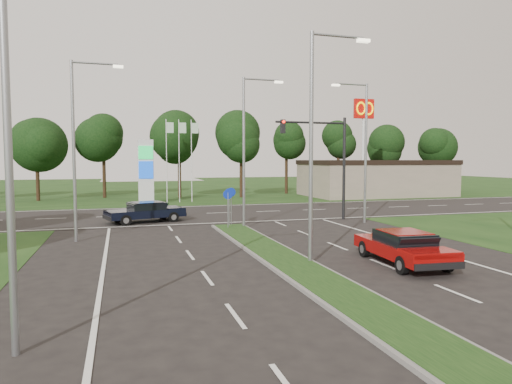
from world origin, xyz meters
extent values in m
plane|color=black|center=(0.00, 0.00, 0.00)|extent=(160.00, 160.00, 0.00)
cube|color=black|center=(0.00, 55.00, 0.00)|extent=(160.00, 50.00, 0.02)
cube|color=black|center=(0.00, 24.00, 0.00)|extent=(160.00, 12.00, 0.02)
cube|color=slate|center=(0.00, 4.00, 0.06)|extent=(2.00, 26.00, 0.12)
cube|color=gray|center=(22.00, 36.00, 2.00)|extent=(16.00, 9.00, 4.00)
cylinder|color=gray|center=(0.80, 6.00, 4.50)|extent=(0.16, 0.16, 9.00)
cylinder|color=gray|center=(1.90, 6.00, 8.90)|extent=(2.20, 0.10, 0.10)
cube|color=#FFF2CC|center=(3.00, 6.00, 8.80)|extent=(0.50, 0.22, 0.12)
cylinder|color=gray|center=(0.80, 16.00, 4.50)|extent=(0.16, 0.16, 9.00)
cylinder|color=gray|center=(1.90, 16.00, 8.90)|extent=(2.20, 0.10, 0.10)
cube|color=#FFF2CC|center=(3.00, 16.00, 8.80)|extent=(0.50, 0.22, 0.12)
cylinder|color=gray|center=(-8.50, 0.00, 4.50)|extent=(0.16, 0.16, 9.00)
cylinder|color=gray|center=(-8.50, 14.00, 4.50)|extent=(0.16, 0.16, 9.00)
cylinder|color=gray|center=(-7.40, 14.00, 8.90)|extent=(2.20, 0.10, 0.10)
cube|color=#FFF2CC|center=(-6.30, 14.00, 8.80)|extent=(0.50, 0.22, 0.12)
cylinder|color=gray|center=(9.00, 16.00, 4.50)|extent=(0.16, 0.16, 9.00)
cylinder|color=gray|center=(7.90, 16.00, 8.90)|extent=(2.20, 0.10, 0.10)
cube|color=#FFF2CC|center=(6.80, 16.00, 8.80)|extent=(0.50, 0.22, 0.12)
cylinder|color=black|center=(8.50, 18.00, 3.50)|extent=(0.20, 0.20, 7.00)
cylinder|color=black|center=(6.00, 18.00, 6.60)|extent=(5.00, 0.14, 0.14)
cube|color=black|center=(4.00, 18.00, 6.30)|extent=(0.28, 0.28, 0.90)
sphere|color=#FF190C|center=(4.00, 17.82, 6.60)|extent=(0.20, 0.20, 0.20)
cylinder|color=gray|center=(-0.30, 15.50, 1.10)|extent=(0.06, 0.06, 2.20)
cylinder|color=#0C26A5|center=(-0.30, 15.50, 2.10)|extent=(0.56, 0.04, 0.56)
cylinder|color=gray|center=(0.00, 16.50, 1.10)|extent=(0.06, 0.06, 2.20)
cylinder|color=#0C26A5|center=(0.00, 16.50, 2.10)|extent=(0.56, 0.04, 0.56)
cylinder|color=gray|center=(0.30, 17.20, 1.10)|extent=(0.06, 0.06, 2.20)
cylinder|color=#0C26A5|center=(0.30, 17.20, 2.10)|extent=(0.56, 0.04, 0.56)
cube|color=silver|center=(-4.00, 33.00, 3.00)|extent=(1.40, 0.30, 6.00)
cube|color=#0CA53F|center=(-4.00, 32.82, 4.80)|extent=(1.30, 0.08, 1.20)
cube|color=#0C3FBF|center=(-4.00, 32.82, 3.20)|extent=(1.30, 0.08, 1.60)
cylinder|color=silver|center=(-2.00, 34.00, 4.00)|extent=(0.08, 0.08, 8.00)
cube|color=#B2D8B2|center=(-1.65, 34.00, 7.20)|extent=(0.70, 0.02, 1.00)
cylinder|color=silver|center=(-0.80, 34.00, 4.00)|extent=(0.08, 0.08, 8.00)
cube|color=#B2D8B2|center=(-0.45, 34.00, 7.20)|extent=(0.70, 0.02, 1.00)
cylinder|color=silver|center=(0.40, 34.00, 4.00)|extent=(0.08, 0.08, 8.00)
cube|color=#B2D8B2|center=(0.75, 34.00, 7.20)|extent=(0.70, 0.02, 1.00)
cylinder|color=silver|center=(18.00, 32.00, 5.00)|extent=(0.30, 0.30, 10.00)
cube|color=#BF0C07|center=(18.00, 32.00, 9.40)|extent=(2.20, 0.35, 2.00)
torus|color=#FFC600|center=(17.55, 31.78, 9.40)|extent=(1.06, 0.16, 1.06)
torus|color=#FFC600|center=(18.45, 31.78, 9.40)|extent=(1.06, 0.16, 1.06)
cylinder|color=black|center=(0.00, 40.00, 2.20)|extent=(0.36, 0.36, 4.40)
sphere|color=black|center=(0.00, 40.00, 6.50)|extent=(6.00, 6.00, 6.00)
sphere|color=black|center=(0.30, 39.80, 7.50)|extent=(4.80, 4.80, 4.80)
cube|color=#990908|center=(4.31, 4.98, 0.60)|extent=(2.34, 4.94, 0.49)
cube|color=black|center=(4.30, 4.88, 1.07)|extent=(1.83, 2.24, 0.46)
cube|color=#990908|center=(4.30, 4.88, 1.30)|extent=(1.70, 1.85, 0.04)
cylinder|color=black|center=(3.53, 6.58, 0.34)|extent=(0.27, 0.69, 0.68)
cylinder|color=black|center=(5.33, 6.43, 0.34)|extent=(0.27, 0.69, 0.68)
cylinder|color=black|center=(3.28, 3.52, 0.34)|extent=(0.27, 0.69, 0.68)
cylinder|color=black|center=(5.08, 3.37, 0.34)|extent=(0.27, 0.69, 0.68)
cube|color=black|center=(-4.77, 20.23, 0.61)|extent=(5.28, 3.28, 0.50)
cube|color=black|center=(-4.68, 20.26, 1.10)|extent=(2.55, 2.24, 0.47)
cube|color=black|center=(-4.68, 20.26, 1.33)|extent=(2.14, 2.03, 0.04)
cylinder|color=black|center=(-6.03, 18.91, 0.35)|extent=(0.73, 0.40, 0.69)
cylinder|color=black|center=(-6.54, 20.69, 0.35)|extent=(0.73, 0.40, 0.69)
cylinder|color=black|center=(-3.01, 19.77, 0.35)|extent=(0.73, 0.40, 0.69)
cylinder|color=black|center=(-3.51, 21.55, 0.35)|extent=(0.73, 0.40, 0.69)
camera|label=1|loc=(-6.33, -10.38, 4.09)|focal=32.00mm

